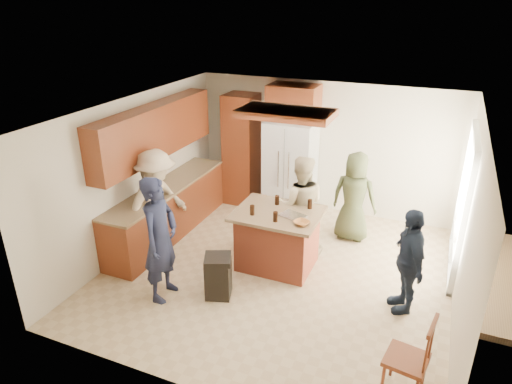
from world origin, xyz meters
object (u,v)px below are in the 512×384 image
at_px(person_side_right, 408,261).
at_px(person_counter, 157,204).
at_px(person_behind_left, 300,205).
at_px(spindle_chair, 408,360).
at_px(kitchen_island, 277,239).
at_px(person_behind_right, 354,197).
at_px(trash_bin, 218,276).
at_px(person_front_left, 160,239).
at_px(refrigerator, 290,168).

relative_size(person_side_right, person_counter, 0.83).
xyz_separation_m(person_behind_left, spindle_chair, (1.96, -2.40, -0.38)).
bearing_deg(person_behind_left, kitchen_island, 53.94).
distance_m(person_behind_left, person_behind_right, 1.05).
relative_size(person_behind_right, trash_bin, 2.49).
height_order(person_front_left, refrigerator, refrigerator).
bearing_deg(person_front_left, person_behind_right, -41.29).
height_order(person_side_right, spindle_chair, person_side_right).
height_order(person_front_left, trash_bin, person_front_left).
height_order(person_behind_left, trash_bin, person_behind_left).
xyz_separation_m(refrigerator, trash_bin, (-0.02, -3.00, -0.58)).
xyz_separation_m(person_behind_left, person_counter, (-2.06, -0.96, 0.06)).
xyz_separation_m(refrigerator, kitchen_island, (0.47, -1.95, -0.43)).
distance_m(person_counter, refrigerator, 2.73).
height_order(person_front_left, kitchen_island, person_front_left).
xyz_separation_m(person_front_left, spindle_chair, (3.33, -0.49, -0.45)).
height_order(person_behind_left, person_counter, person_counter).
height_order(person_front_left, person_behind_right, person_front_left).
relative_size(kitchen_island, trash_bin, 2.03).
bearing_deg(person_front_left, trash_bin, -71.21).
bearing_deg(person_counter, trash_bin, -103.38).
bearing_deg(person_front_left, person_counter, 32.75).
relative_size(person_side_right, kitchen_island, 1.16).
relative_size(person_side_right, refrigerator, 0.83).
height_order(kitchen_island, spindle_chair, spindle_chair).
height_order(person_behind_right, person_counter, person_counter).
height_order(person_behind_right, spindle_chair, person_behind_right).
xyz_separation_m(person_side_right, person_counter, (-3.83, -0.06, 0.15)).
relative_size(person_behind_right, person_counter, 0.88).
bearing_deg(person_front_left, refrigerator, -15.76).
height_order(person_behind_left, person_behind_right, person_behind_left).
height_order(person_behind_left, person_side_right, person_behind_left).
bearing_deg(trash_bin, refrigerator, 89.71).
height_order(person_front_left, person_behind_left, person_front_left).
bearing_deg(spindle_chair, kitchen_island, 139.32).
height_order(person_behind_right, kitchen_island, person_behind_right).
xyz_separation_m(person_behind_left, person_behind_right, (0.71, 0.76, -0.04)).
relative_size(person_counter, kitchen_island, 1.39).
distance_m(trash_bin, spindle_chair, 2.74).
distance_m(person_behind_right, trash_bin, 2.79).
xyz_separation_m(person_counter, spindle_chair, (4.02, -1.44, -0.44)).
distance_m(person_front_left, person_behind_right, 3.39).
bearing_deg(refrigerator, spindle_chair, -55.42).
height_order(kitchen_island, trash_bin, kitchen_island).
xyz_separation_m(person_behind_right, spindle_chair, (1.24, -3.16, -0.33)).
bearing_deg(kitchen_island, refrigerator, 103.64).
bearing_deg(trash_bin, person_counter, 154.70).
xyz_separation_m(person_counter, trash_bin, (1.40, -0.66, -0.57)).
bearing_deg(trash_bin, person_side_right, 16.49).
bearing_deg(person_behind_left, spindle_chair, 110.31).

